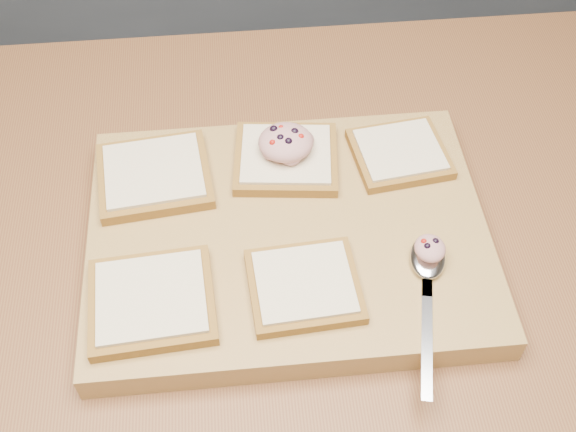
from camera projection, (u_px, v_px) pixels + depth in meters
name	position (u px, v px, depth m)	size (l,w,h in m)	color
island_counter	(331.00, 397.00, 1.20)	(2.00, 0.80, 0.90)	slate
cutting_board	(288.00, 237.00, 0.83)	(0.45, 0.34, 0.04)	#AD8B4A
bread_far_left	(154.00, 175.00, 0.85)	(0.14, 0.13, 0.02)	olive
bread_far_center	(286.00, 158.00, 0.87)	(0.13, 0.13, 0.02)	olive
bread_far_right	(400.00, 153.00, 0.87)	(0.12, 0.11, 0.02)	olive
bread_near_left	(152.00, 301.00, 0.74)	(0.13, 0.13, 0.02)	olive
bread_near_center	(304.00, 285.00, 0.75)	(0.12, 0.11, 0.02)	olive
tuna_salad_dollop	(286.00, 142.00, 0.85)	(0.07, 0.06, 0.03)	tan
spoon	(428.00, 268.00, 0.77)	(0.07, 0.20, 0.01)	silver
spoon_salad	(430.00, 248.00, 0.77)	(0.03, 0.04, 0.02)	tan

